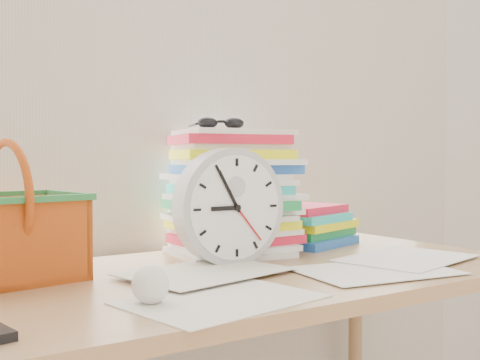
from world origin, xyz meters
TOP-DOWN VIEW (x-y plane):
  - curtain at (0.00, 1.98)m, footprint 2.40×0.01m
  - desk at (0.00, 1.60)m, footprint 1.40×0.70m
  - paper_stack at (0.11, 1.81)m, footprint 0.36×0.31m
  - clock at (0.01, 1.66)m, footprint 0.27×0.05m
  - sunglasses at (0.06, 1.78)m, footprint 0.17×0.16m
  - book_stack at (0.39, 1.82)m, footprint 0.30×0.25m
  - basket at (-0.46, 1.76)m, footprint 0.31×0.26m
  - crumpled_ball at (-0.30, 1.42)m, footprint 0.07×0.07m
  - scattered_papers at (0.00, 1.60)m, footprint 1.26×0.42m

SIDE VIEW (x-z plane):
  - desk at x=0.00m, z-range 0.30..1.05m
  - scattered_papers at x=0.00m, z-range 0.75..0.77m
  - crumpled_ball at x=-0.30m, z-range 0.75..0.82m
  - book_stack at x=0.39m, z-range 0.75..0.86m
  - clock at x=0.01m, z-range 0.75..1.02m
  - basket at x=-0.46m, z-range 0.75..1.03m
  - paper_stack at x=0.11m, z-range 0.75..1.07m
  - sunglasses at x=0.06m, z-range 1.07..1.11m
  - curtain at x=0.00m, z-range 0.05..2.55m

